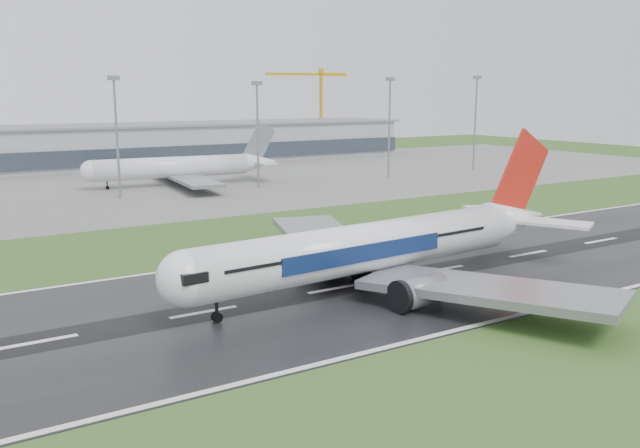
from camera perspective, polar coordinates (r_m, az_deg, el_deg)
ground at (r=106.99m, az=10.38°, el=-3.92°), size 520.00×520.00×0.00m
runway at (r=106.98m, az=10.38°, el=-3.89°), size 400.00×45.00×0.10m
apron at (r=214.95m, az=-12.42°, el=3.56°), size 400.00×130.00×0.08m
terminal at (r=271.35m, az=-16.71°, el=6.46°), size 240.00×36.00×15.00m
main_airliner at (r=95.30m, az=6.06°, el=0.82°), size 75.06×71.96×20.76m
parked_airliner at (r=205.90m, az=-12.00°, el=5.77°), size 66.10×62.27×17.94m
tower_crane at (r=324.83m, az=0.09°, el=9.81°), size 39.22×11.53×39.71m
floodmast_2 at (r=182.78m, az=-17.07°, el=6.89°), size 0.64×0.64×30.89m
floodmast_3 at (r=197.13m, az=-5.38°, el=7.46°), size 0.64×0.64×29.89m
floodmast_4 at (r=222.74m, az=5.99°, el=8.09°), size 0.64×0.64×31.60m
floodmast_5 at (r=248.25m, az=13.21°, el=8.29°), size 0.64×0.64×32.66m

